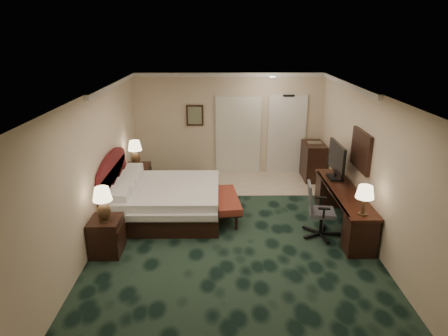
{
  "coord_description": "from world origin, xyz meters",
  "views": [
    {
      "loc": [
        -0.23,
        -6.68,
        3.72
      ],
      "look_at": [
        -0.16,
        0.6,
        1.2
      ],
      "focal_mm": 32.0,
      "sensor_mm": 36.0,
      "label": 1
    }
  ],
  "objects_px": {
    "lamp_far": "(135,153)",
    "desk_chair": "(322,210)",
    "bed": "(168,201)",
    "nightstand_far": "(138,178)",
    "tv": "(337,161)",
    "desk": "(343,208)",
    "nightstand_near": "(107,236)",
    "lamp_near": "(103,204)",
    "bed_bench": "(227,207)",
    "minibar": "(313,161)"
  },
  "relations": [
    {
      "from": "lamp_far",
      "to": "desk_chair",
      "type": "xyz_separation_m",
      "value": [
        3.92,
        -2.23,
        -0.45
      ]
    },
    {
      "from": "bed",
      "to": "nightstand_far",
      "type": "distance_m",
      "value": 1.63
    },
    {
      "from": "bed",
      "to": "tv",
      "type": "relative_size",
      "value": 2.14
    },
    {
      "from": "desk",
      "to": "tv",
      "type": "height_order",
      "value": "tv"
    },
    {
      "from": "nightstand_near",
      "to": "lamp_near",
      "type": "distance_m",
      "value": 0.63
    },
    {
      "from": "bed",
      "to": "desk",
      "type": "bearing_deg",
      "value": -7.35
    },
    {
      "from": "lamp_near",
      "to": "bed_bench",
      "type": "distance_m",
      "value": 2.66
    },
    {
      "from": "bed_bench",
      "to": "minibar",
      "type": "relative_size",
      "value": 1.39
    },
    {
      "from": "desk",
      "to": "tv",
      "type": "distance_m",
      "value": 1.01
    },
    {
      "from": "bed",
      "to": "lamp_far",
      "type": "xyz_separation_m",
      "value": [
        -0.91,
        1.36,
        0.64
      ]
    },
    {
      "from": "nightstand_far",
      "to": "desk",
      "type": "height_order",
      "value": "desk"
    },
    {
      "from": "bed_bench",
      "to": "minibar",
      "type": "distance_m",
      "value": 3.23
    },
    {
      "from": "bed",
      "to": "tv",
      "type": "bearing_deg",
      "value": 3.38
    },
    {
      "from": "bed_bench",
      "to": "nightstand_far",
      "type": "bearing_deg",
      "value": 139.53
    },
    {
      "from": "bed",
      "to": "minibar",
      "type": "xyz_separation_m",
      "value": [
        3.53,
        2.21,
        0.15
      ]
    },
    {
      "from": "lamp_far",
      "to": "nightstand_far",
      "type": "bearing_deg",
      "value": 18.67
    },
    {
      "from": "nightstand_near",
      "to": "lamp_far",
      "type": "distance_m",
      "value": 2.89
    },
    {
      "from": "nightstand_far",
      "to": "lamp_near",
      "type": "relative_size",
      "value": 1.1
    },
    {
      "from": "lamp_far",
      "to": "bed_bench",
      "type": "relative_size",
      "value": 0.45
    },
    {
      "from": "lamp_near",
      "to": "nightstand_near",
      "type": "bearing_deg",
      "value": 105.86
    },
    {
      "from": "nightstand_near",
      "to": "bed",
      "type": "bearing_deg",
      "value": 58.65
    },
    {
      "from": "bed",
      "to": "bed_bench",
      "type": "distance_m",
      "value": 1.24
    },
    {
      "from": "nightstand_near",
      "to": "minibar",
      "type": "height_order",
      "value": "minibar"
    },
    {
      "from": "minibar",
      "to": "nightstand_near",
      "type": "bearing_deg",
      "value": -140.29
    },
    {
      "from": "lamp_near",
      "to": "tv",
      "type": "bearing_deg",
      "value": 21.42
    },
    {
      "from": "tv",
      "to": "minibar",
      "type": "relative_size",
      "value": 1.03
    },
    {
      "from": "bed",
      "to": "lamp_near",
      "type": "bearing_deg",
      "value": -119.85
    },
    {
      "from": "minibar",
      "to": "desk",
      "type": "bearing_deg",
      "value": -89.89
    },
    {
      "from": "nightstand_far",
      "to": "lamp_near",
      "type": "height_order",
      "value": "lamp_near"
    },
    {
      "from": "bed_bench",
      "to": "desk",
      "type": "bearing_deg",
      "value": -16.61
    },
    {
      "from": "nightstand_near",
      "to": "tv",
      "type": "relative_size",
      "value": 0.65
    },
    {
      "from": "nightstand_far",
      "to": "tv",
      "type": "xyz_separation_m",
      "value": [
        4.41,
        -1.16,
        0.8
      ]
    },
    {
      "from": "nightstand_far",
      "to": "minibar",
      "type": "distance_m",
      "value": 4.49
    },
    {
      "from": "bed",
      "to": "bed_bench",
      "type": "bearing_deg",
      "value": -2.23
    },
    {
      "from": "bed",
      "to": "bed_bench",
      "type": "relative_size",
      "value": 1.58
    },
    {
      "from": "nightstand_near",
      "to": "lamp_far",
      "type": "xyz_separation_m",
      "value": [
        -0.02,
        2.82,
        0.65
      ]
    },
    {
      "from": "lamp_far",
      "to": "desk_chair",
      "type": "relative_size",
      "value": 0.58
    },
    {
      "from": "lamp_far",
      "to": "minibar",
      "type": "distance_m",
      "value": 4.54
    },
    {
      "from": "lamp_near",
      "to": "desk",
      "type": "height_order",
      "value": "lamp_near"
    },
    {
      "from": "nightstand_near",
      "to": "lamp_far",
      "type": "height_order",
      "value": "lamp_far"
    },
    {
      "from": "desk",
      "to": "minibar",
      "type": "bearing_deg",
      "value": 90.11
    },
    {
      "from": "bed",
      "to": "nightstand_far",
      "type": "relative_size",
      "value": 3.18
    },
    {
      "from": "bed",
      "to": "nightstand_far",
      "type": "bearing_deg",
      "value": 122.68
    },
    {
      "from": "lamp_near",
      "to": "bed",
      "type": "bearing_deg",
      "value": 60.15
    },
    {
      "from": "nightstand_near",
      "to": "lamp_near",
      "type": "xyz_separation_m",
      "value": [
        0.02,
        -0.06,
        0.63
      ]
    },
    {
      "from": "bed_bench",
      "to": "tv",
      "type": "relative_size",
      "value": 1.35
    },
    {
      "from": "bed_bench",
      "to": "bed",
      "type": "bearing_deg",
      "value": 171.21
    },
    {
      "from": "tv",
      "to": "bed",
      "type": "bearing_deg",
      "value": -177.02
    },
    {
      "from": "nightstand_near",
      "to": "lamp_near",
      "type": "height_order",
      "value": "lamp_near"
    },
    {
      "from": "nightstand_far",
      "to": "minibar",
      "type": "relative_size",
      "value": 0.69
    }
  ]
}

